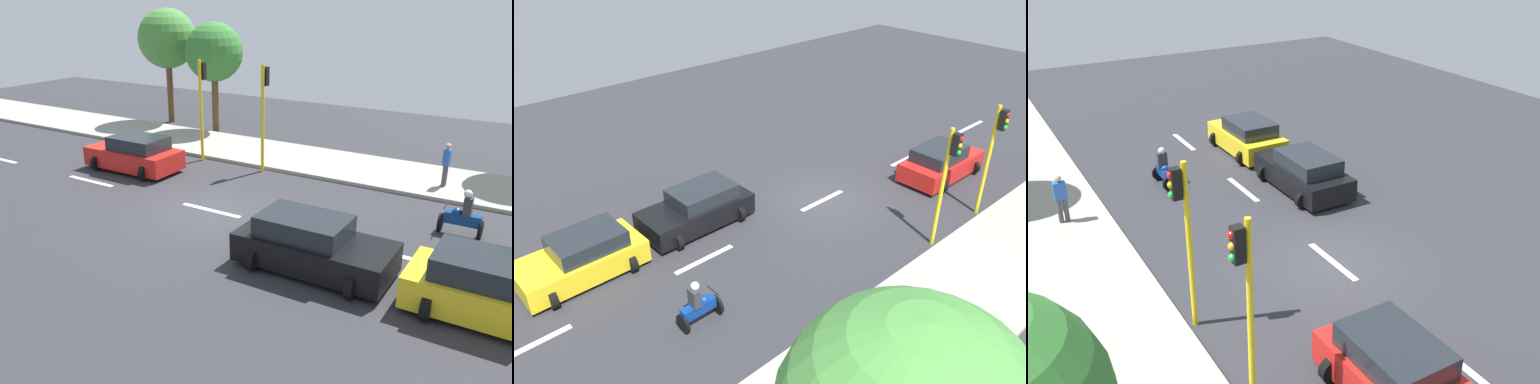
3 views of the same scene
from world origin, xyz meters
TOP-DOWN VIEW (x-y plane):
  - ground_plane at (0.00, 0.00)m, footprint 40.00×60.00m
  - sidewalk at (7.00, 0.00)m, footprint 4.00×60.00m
  - lane_stripe_north at (0.00, -6.00)m, footprint 0.20×2.40m
  - lane_stripe_mid at (0.00, 0.00)m, footprint 0.20×2.40m
  - lane_stripe_south at (0.00, 6.00)m, footprint 0.20×2.40m
  - lane_stripe_far_south at (0.00, 12.00)m, footprint 0.20×2.40m
  - car_yellow_cab at (-1.97, -9.42)m, footprint 2.33×4.06m
  - car_black at (-2.00, -4.83)m, footprint 2.33×4.27m
  - car_red at (2.05, 5.45)m, footprint 2.31×4.09m
  - motorcycle at (2.41, -7.90)m, footprint 0.60×1.30m
  - pedestrian_near_signal at (6.46, -6.46)m, footprint 0.40×0.24m
  - traffic_light_corner at (4.85, 0.71)m, footprint 0.49×0.24m
  - traffic_light_midblock at (4.85, 3.88)m, footprint 0.49×0.24m
  - street_tree_south at (10.13, 10.17)m, footprint 3.33×3.33m
  - street_tree_north at (9.52, 6.51)m, footprint 3.08×3.08m

SIDE VIEW (x-z plane):
  - ground_plane at x=0.00m, z-range -0.10..0.00m
  - lane_stripe_north at x=0.00m, z-range 0.00..0.01m
  - lane_stripe_mid at x=0.00m, z-range 0.00..0.01m
  - lane_stripe_south at x=0.00m, z-range 0.00..0.01m
  - lane_stripe_far_south at x=0.00m, z-range 0.00..0.01m
  - sidewalk at x=7.00m, z-range 0.00..0.15m
  - motorcycle at x=2.41m, z-range -0.12..1.41m
  - car_red at x=2.05m, z-range -0.05..1.47m
  - car_yellow_cab at x=-1.97m, z-range -0.05..1.47m
  - car_black at x=-2.00m, z-range -0.05..1.47m
  - pedestrian_near_signal at x=6.46m, z-range 0.21..1.90m
  - traffic_light_corner at x=4.85m, z-range 0.68..5.18m
  - traffic_light_midblock at x=4.85m, z-range 0.68..5.18m
  - street_tree_north at x=9.52m, z-range 1.34..7.17m
  - street_tree_south at x=10.13m, z-range 1.53..8.00m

